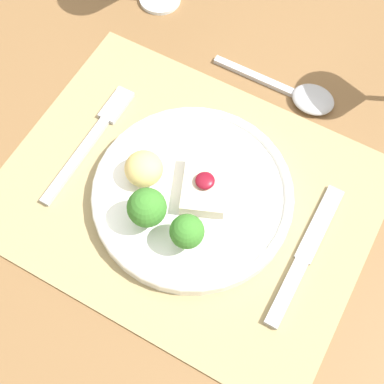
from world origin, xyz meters
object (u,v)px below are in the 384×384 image
Objects in this scene: knife at (301,263)px; fork at (94,135)px; dinner_plate at (188,195)px; spoon at (304,96)px.

fork is at bearing 177.25° from knife.
dinner_plate is 0.15m from fork.
knife is 0.23m from spoon.
spoon reaches higher than knife.
dinner_plate is at bearing -103.94° from spoon.
dinner_plate is 0.15m from knife.
dinner_plate is at bearing -6.09° from fork.
fork is (-0.15, 0.02, -0.01)m from dinner_plate.
knife is at bearing -64.62° from spoon.
knife is at bearing -3.64° from fork.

